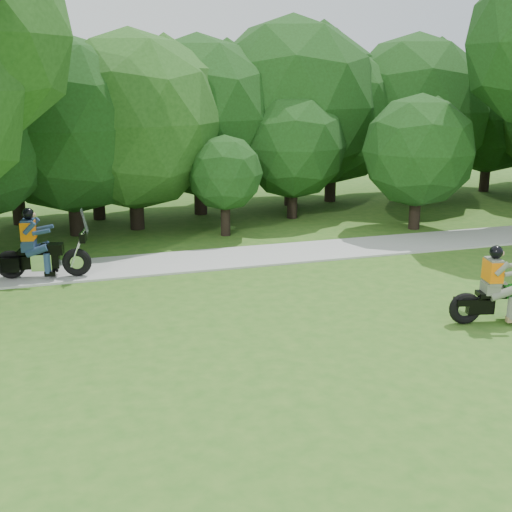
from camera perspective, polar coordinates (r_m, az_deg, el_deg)
ground at (r=13.21m, az=16.07°, el=-8.61°), size 100.00×100.00×0.00m
walkway at (r=19.95m, az=3.69°, el=0.33°), size 60.00×2.20×0.06m
tree_line at (r=25.62m, az=-0.06°, el=12.04°), size 40.08×12.35×7.76m
chopper_motorcycle at (r=15.12m, az=20.84°, el=-3.24°), size 2.48×0.93×1.79m
touring_motorcycle at (r=18.11m, az=-18.89°, el=0.29°), size 2.51×1.02×1.92m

